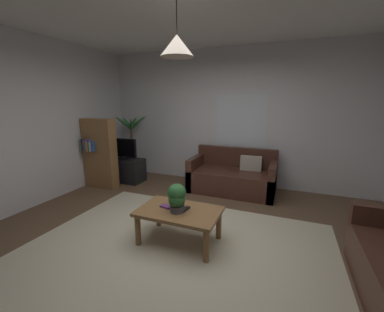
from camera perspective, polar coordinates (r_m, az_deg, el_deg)
floor at (r=3.23m, az=-2.12°, el=-19.82°), size 5.52×4.97×0.02m
rug at (r=3.07m, az=-3.75°, el=-21.44°), size 3.59×2.73×0.01m
wall_back at (r=5.13m, az=9.40°, el=8.84°), size 5.64×0.06×2.79m
wall_left at (r=4.65m, az=-35.81°, el=6.24°), size 0.06×4.97×2.79m
window_pane at (r=5.07m, az=11.44°, el=8.21°), size 1.01×0.01×1.03m
couch_under_window at (r=4.81m, az=9.54°, el=-5.02°), size 1.62×0.83×0.82m
coffee_table at (r=3.07m, az=-3.06°, el=-13.75°), size 1.00×0.63×0.43m
book_on_table_0 at (r=3.12m, az=-6.14°, el=-11.74°), size 0.16×0.11×0.02m
remote_on_table_0 at (r=3.03m, az=-1.58°, el=-12.44°), size 0.07×0.16×0.02m
potted_plant_on_table at (r=2.95m, az=-3.59°, el=-9.65°), size 0.23×0.23×0.34m
tv_stand at (r=5.58m, az=-15.79°, el=-3.13°), size 0.90×0.44×0.50m
tv at (r=5.45m, az=-16.23°, el=1.69°), size 0.72×0.16×0.46m
potted_palm_corner at (r=5.88m, az=-13.91°, el=2.55°), size 0.80×0.95×1.48m
bookshelf_corner at (r=5.23m, az=-20.96°, el=0.62°), size 0.70×0.31×1.40m
pendant_lamp at (r=2.81m, az=-3.58°, el=24.55°), size 0.36×0.36×0.60m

